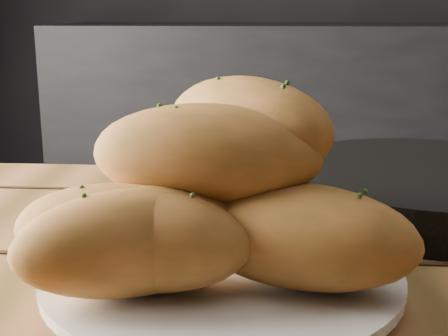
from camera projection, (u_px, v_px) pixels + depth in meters
counter at (413, 140)px, 2.48m from camera, size 2.80×0.60×0.90m
plate at (222, 277)px, 0.47m from camera, size 0.27×0.27×0.02m
bread_rolls at (207, 198)px, 0.45m from camera, size 0.30×0.26×0.14m
skillet at (430, 187)px, 0.66m from camera, size 0.44×0.31×0.05m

